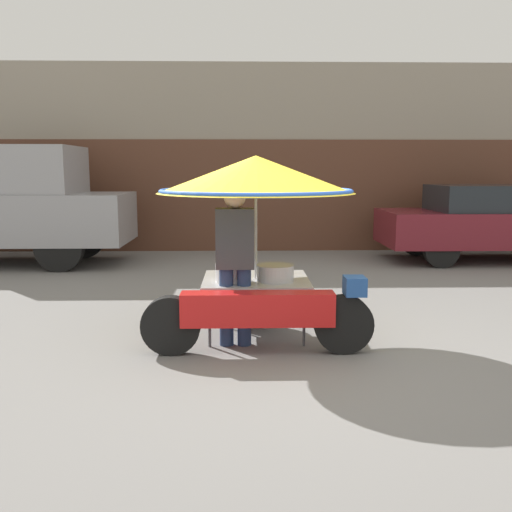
% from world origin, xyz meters
% --- Properties ---
extents(ground_plane, '(36.00, 36.00, 0.00)m').
position_xyz_m(ground_plane, '(0.00, 0.00, 0.00)').
color(ground_plane, slate).
extents(shopfront_building, '(28.00, 2.06, 4.01)m').
position_xyz_m(shopfront_building, '(0.00, 8.09, 1.99)').
color(shopfront_building, gray).
rests_on(shopfront_building, ground).
extents(vendor_motorcycle_cart, '(2.25, 2.08, 1.92)m').
position_xyz_m(vendor_motorcycle_cart, '(-0.32, 0.59, 1.52)').
color(vendor_motorcycle_cart, black).
rests_on(vendor_motorcycle_cart, ground).
extents(vendor_person, '(0.38, 0.22, 1.61)m').
position_xyz_m(vendor_person, '(-0.54, 0.28, 0.90)').
color(vendor_person, navy).
rests_on(vendor_person, ground).
extents(parked_car, '(4.61, 1.75, 1.47)m').
position_xyz_m(parked_car, '(4.52, 5.55, 0.77)').
color(parked_car, black).
rests_on(parked_car, ground).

